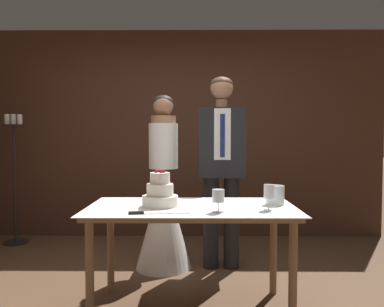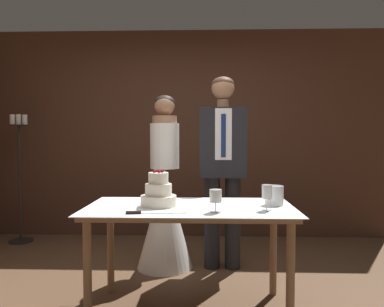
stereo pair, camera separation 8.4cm
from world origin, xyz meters
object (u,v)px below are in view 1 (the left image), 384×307
at_px(candle_stand, 15,178).
at_px(wine_glass_near, 269,192).
at_px(cake_table, 192,218).
at_px(hurricane_candle, 275,195).
at_px(wine_glass_middle, 218,197).
at_px(tiered_cake, 160,193).
at_px(groom, 221,160).
at_px(cake_knife, 147,213).
at_px(bride, 164,205).

bearing_deg(candle_stand, wine_glass_near, -34.94).
xyz_separation_m(cake_table, hurricane_candle, (0.62, 0.08, 0.15)).
bearing_deg(wine_glass_middle, tiered_cake, 152.69).
distance_m(hurricane_candle, candle_stand, 3.20).
bearing_deg(groom, cake_knife, -115.60).
relative_size(cake_table, bride, 0.90).
distance_m(cake_table, tiered_cake, 0.29).
distance_m(wine_glass_middle, hurricane_candle, 0.53).
relative_size(cake_table, tiered_cake, 5.63).
xyz_separation_m(tiered_cake, bride, (-0.05, 0.90, -0.25)).
xyz_separation_m(wine_glass_near, candle_stand, (-2.66, 1.85, -0.11)).
bearing_deg(wine_glass_middle, bride, 112.43).
bearing_deg(hurricane_candle, wine_glass_middle, -146.74).
distance_m(groom, candle_stand, 2.55).
xyz_separation_m(tiered_cake, wine_glass_middle, (0.41, -0.21, 0.01)).
height_order(groom, candle_stand, groom).
relative_size(wine_glass_near, wine_glass_middle, 1.15).
distance_m(tiered_cake, cake_knife, 0.29).
relative_size(tiered_cake, groom, 0.14).
bearing_deg(cake_knife, groom, 57.48).
distance_m(wine_glass_near, groom, 1.08).
bearing_deg(cake_table, candle_stand, 140.99).
distance_m(wine_glass_middle, groom, 1.13).
relative_size(hurricane_candle, bride, 0.08).
bearing_deg(bride, hurricane_candle, -42.50).
xyz_separation_m(tiered_cake, wine_glass_near, (0.76, -0.13, 0.03)).
bearing_deg(wine_glass_near, bride, 128.07).
bearing_deg(tiered_cake, cake_table, 0.41).
xyz_separation_m(wine_glass_near, hurricane_candle, (0.09, 0.21, -0.06)).
distance_m(cake_knife, wine_glass_middle, 0.48).
distance_m(cake_table, cake_knife, 0.41).
distance_m(tiered_cake, bride, 0.94).
bearing_deg(groom, hurricane_candle, -67.51).
relative_size(tiered_cake, bride, 0.16).
height_order(wine_glass_middle, bride, bride).
relative_size(wine_glass_near, hurricane_candle, 1.25).
distance_m(bride, candle_stand, 2.02).
height_order(tiered_cake, wine_glass_near, tiered_cake).
bearing_deg(groom, tiered_cake, -119.36).
bearing_deg(bride, groom, -0.04).
bearing_deg(bride, wine_glass_near, -51.93).
xyz_separation_m(tiered_cake, hurricane_candle, (0.85, 0.08, -0.03)).
height_order(cake_table, bride, bride).
xyz_separation_m(wine_glass_middle, candle_stand, (-2.30, 1.93, -0.09)).
height_order(cake_table, hurricane_candle, hurricane_candle).
height_order(cake_table, wine_glass_near, wine_glass_near).
bearing_deg(groom, bride, 179.96).
distance_m(tiered_cake, wine_glass_middle, 0.46).
relative_size(wine_glass_near, bride, 0.11).
bearing_deg(wine_glass_middle, groom, 84.92).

